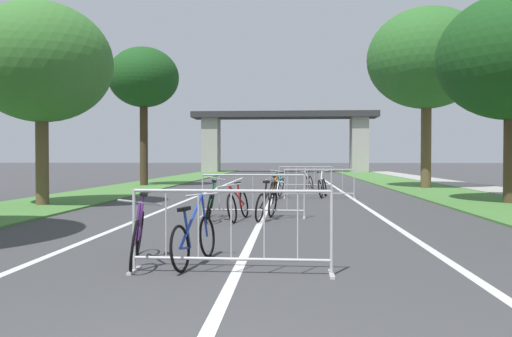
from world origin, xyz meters
name	(u,v)px	position (x,y,z in m)	size (l,w,h in m)	color
grass_verge_left	(150,184)	(-6.88, 24.54, 0.03)	(3.35, 59.99, 0.05)	#477A38
grass_verge_right	(410,185)	(6.88, 24.54, 0.03)	(3.35, 59.99, 0.05)	#477A38
sidewalk_path_right	(464,185)	(9.59, 24.54, 0.04)	(2.06, 59.99, 0.08)	#9E9B93
lane_stripe_center	(273,195)	(0.00, 17.35, 0.00)	(0.14, 34.70, 0.01)	silver
lane_stripe_right_lane	(348,195)	(2.87, 17.35, 0.00)	(0.14, 34.70, 0.01)	silver
lane_stripe_left_lane	(200,195)	(-2.87, 17.35, 0.00)	(0.14, 34.70, 0.01)	silver
overpass_bridge	(284,131)	(0.00, 49.58, 4.21)	(18.69, 3.50, 6.12)	#2D2D30
tree_left_maple_mid	(41,63)	(-6.74, 12.31, 4.27)	(4.17, 4.17, 6.06)	brown
tree_left_oak_mid	(144,78)	(-6.85, 23.26, 5.52)	(3.60, 3.60, 7.10)	#3D2D1E
tree_right_cypress_far	(427,59)	(7.01, 21.99, 6.08)	(5.51, 5.51, 8.44)	brown
crowd_barrier_nearest	(231,232)	(-0.06, 3.87, 0.52)	(2.55, 0.48, 1.05)	#ADADB2
crowd_barrier_second	(253,196)	(-0.24, 9.84, 0.52)	(2.56, 0.57, 1.05)	#ADADB2
crowd_barrier_third	(319,184)	(1.68, 15.81, 0.52)	(2.55, 0.53, 1.05)	#ADADB2
crowd_barrier_fourth	(305,177)	(1.37, 21.79, 0.52)	(2.55, 0.54, 1.05)	#ADADB2
bicycle_red_0	(238,204)	(-0.54, 9.26, 0.37)	(0.64, 1.72, 0.89)	black
bicycle_blue_1	(194,238)	(-0.63, 4.38, 0.35)	(0.49, 1.61, 0.95)	black
bicycle_teal_2	(277,187)	(0.19, 16.17, 0.39)	(0.55, 1.70, 1.03)	black
bicycle_white_3	(322,187)	(1.82, 16.30, 0.38)	(0.51, 1.72, 0.99)	black
bicycle_orange_4	(273,189)	(0.06, 15.39, 0.36)	(0.58, 1.70, 0.96)	black
bicycle_black_5	(267,204)	(0.12, 9.42, 0.37)	(0.67, 1.67, 0.93)	black
bicycle_green_6	(211,203)	(-1.18, 9.26, 0.39)	(0.46, 1.77, 1.00)	black
bicycle_purple_7	(138,235)	(-1.41, 4.41, 0.38)	(0.70, 1.72, 0.95)	black
bicycle_silver_8	(308,181)	(1.52, 22.14, 0.35)	(0.69, 1.63, 0.87)	black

